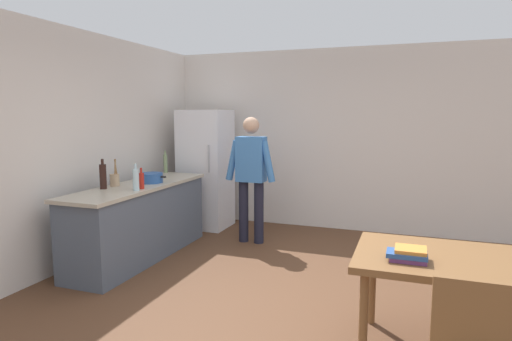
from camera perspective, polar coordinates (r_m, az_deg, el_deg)
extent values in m
plane|color=brown|center=(4.03, 2.96, -18.06)|extent=(14.00, 14.00, 0.00)
cube|color=silver|center=(6.58, 10.71, 4.00)|extent=(6.40, 0.12, 2.70)
cube|color=silver|center=(5.20, -24.79, 2.53)|extent=(0.12, 5.60, 2.70)
cube|color=#4C5666|center=(5.42, -15.19, -6.73)|extent=(0.60, 2.12, 0.86)
cube|color=#B2A893|center=(5.33, -15.35, -2.04)|extent=(0.64, 2.20, 0.04)
cube|color=white|center=(6.63, -6.67, 0.20)|extent=(0.70, 0.64, 1.80)
cylinder|color=#B2B2B7|center=(6.21, -6.29, 1.57)|extent=(0.02, 0.02, 0.40)
cylinder|color=#1E1E2D|center=(5.89, -1.65, -5.44)|extent=(0.13, 0.13, 0.84)
cylinder|color=#1E1E2D|center=(5.81, 0.38, -5.61)|extent=(0.13, 0.13, 0.84)
cube|color=#3D75B7|center=(5.73, -0.65, 1.51)|extent=(0.38, 0.22, 0.60)
sphere|color=tan|center=(5.70, -0.66, 6.02)|extent=(0.22, 0.22, 0.22)
cylinder|color=#3D75B7|center=(5.78, -3.11, 1.36)|extent=(0.20, 0.09, 0.55)
cylinder|color=#3D75B7|center=(5.61, 1.60, 1.18)|extent=(0.20, 0.09, 0.55)
cube|color=brown|center=(3.36, 25.33, -10.83)|extent=(1.40, 0.90, 0.05)
cylinder|color=brown|center=(3.17, 14.07, -18.78)|extent=(0.06, 0.06, 0.70)
cylinder|color=brown|center=(3.81, 15.20, -14.19)|extent=(0.06, 0.06, 0.70)
cube|color=brown|center=(2.57, 27.13, -17.26)|extent=(0.42, 0.04, 0.42)
cylinder|color=#285193|center=(5.43, -13.73, -0.95)|extent=(0.28, 0.28, 0.12)
cube|color=black|center=(5.52, -15.21, -0.65)|extent=(0.06, 0.03, 0.02)
cube|color=black|center=(5.34, -12.22, -0.84)|extent=(0.06, 0.03, 0.02)
cylinder|color=tan|center=(5.30, -18.26, -1.22)|extent=(0.11, 0.11, 0.14)
cylinder|color=olive|center=(5.27, -18.12, 0.28)|extent=(0.02, 0.05, 0.22)
cylinder|color=olive|center=(5.26, -18.22, 0.26)|extent=(0.02, 0.04, 0.22)
cylinder|color=#B22319|center=(5.01, -14.97, -1.34)|extent=(0.06, 0.06, 0.18)
cylinder|color=#B22319|center=(4.99, -15.02, 0.02)|extent=(0.02, 0.02, 0.06)
cylinder|color=gray|center=(6.30, -11.93, 0.89)|extent=(0.06, 0.06, 0.26)
cylinder|color=gray|center=(6.29, -11.97, 2.34)|extent=(0.02, 0.02, 0.06)
cylinder|color=black|center=(5.12, -19.65, -0.77)|extent=(0.08, 0.08, 0.28)
cylinder|color=black|center=(5.10, -19.74, 1.12)|extent=(0.03, 0.03, 0.06)
cylinder|color=silver|center=(4.90, -15.66, -1.22)|extent=(0.07, 0.07, 0.24)
cylinder|color=silver|center=(4.88, -15.72, 0.52)|extent=(0.03, 0.03, 0.06)
cube|color=#753D7F|center=(3.15, 19.55, -10.95)|extent=(0.24, 0.16, 0.03)
cube|color=#284C8E|center=(3.13, 19.40, -10.46)|extent=(0.26, 0.16, 0.03)
cube|color=orange|center=(3.14, 19.86, -9.87)|extent=(0.21, 0.19, 0.03)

